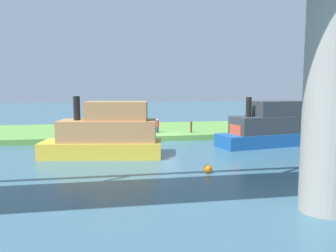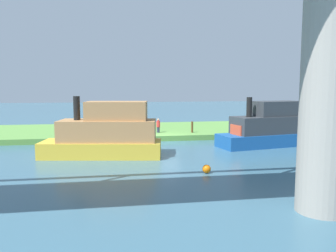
{
  "view_description": "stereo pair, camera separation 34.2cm",
  "coord_description": "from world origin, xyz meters",
  "views": [
    {
      "loc": [
        5.4,
        30.82,
        5.04
      ],
      "look_at": [
        0.68,
        5.0,
        2.0
      ],
      "focal_mm": 36.81,
      "sensor_mm": 36.0,
      "label": 1
    },
    {
      "loc": [
        5.06,
        30.88,
        5.04
      ],
      "look_at": [
        0.68,
        5.0,
        2.0
      ],
      "focal_mm": 36.81,
      "sensor_mm": 36.0,
      "label": 2
    }
  ],
  "objects": [
    {
      "name": "pontoon_yellow",
      "position": [
        5.41,
        6.08,
        1.61
      ],
      "size": [
        8.85,
        4.2,
        4.34
      ],
      "color": "gold",
      "rests_on": "ground"
    },
    {
      "name": "ground_plane",
      "position": [
        0.0,
        0.0,
        0.0
      ],
      "size": [
        160.0,
        160.0,
        0.0
      ],
      "primitive_type": "plane",
      "color": "#386075"
    },
    {
      "name": "person_on_bank",
      "position": [
        0.4,
        -2.43,
        1.2
      ],
      "size": [
        0.46,
        0.46,
        1.39
      ],
      "color": "#2D334C",
      "rests_on": "grassy_bank"
    },
    {
      "name": "mooring_post",
      "position": [
        -2.89,
        -1.86,
        1.05
      ],
      "size": [
        0.2,
        0.2,
        1.09
      ],
      "primitive_type": "cylinder",
      "color": "brown",
      "rests_on": "grassy_bank"
    },
    {
      "name": "riverboat_paddlewheel",
      "position": [
        -8.1,
        3.82,
        1.54
      ],
      "size": [
        8.48,
        4.17,
        4.15
      ],
      "color": "#195199",
      "rests_on": "ground"
    },
    {
      "name": "grassy_bank",
      "position": [
        0.0,
        -6.0,
        0.25
      ],
      "size": [
        80.0,
        12.0,
        0.5
      ],
      "primitive_type": "cube",
      "color": "#5B9342",
      "rests_on": "ground"
    },
    {
      "name": "bridge_pylon",
      "position": [
        -3.32,
        18.67,
        5.4
      ],
      "size": [
        2.09,
        2.09,
        10.8
      ],
      "primitive_type": "cylinder",
      "color": "#9E998E",
      "rests_on": "ground"
    },
    {
      "name": "marker_buoy",
      "position": [
        -0.43,
        11.92,
        0.25
      ],
      "size": [
        0.5,
        0.5,
        0.5
      ],
      "primitive_type": "sphere",
      "color": "orange",
      "rests_on": "ground"
    }
  ]
}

